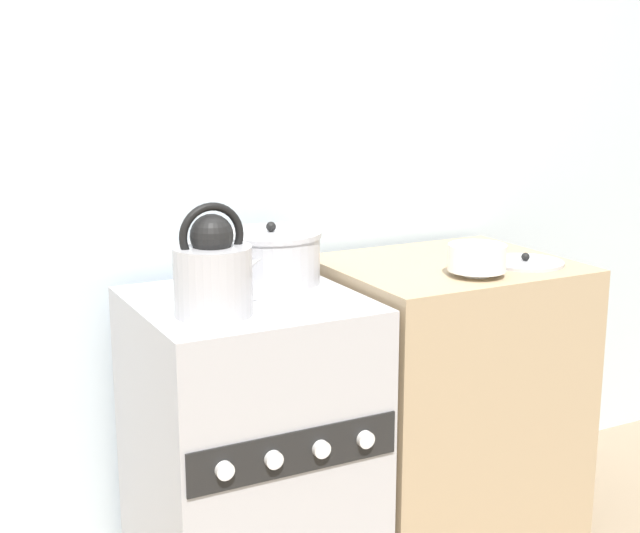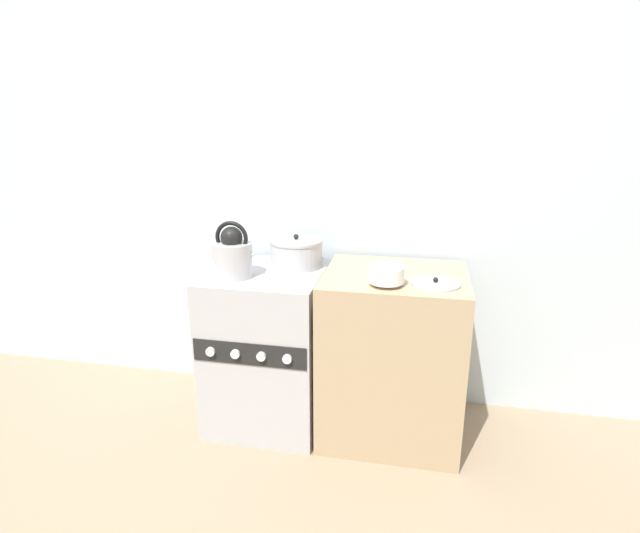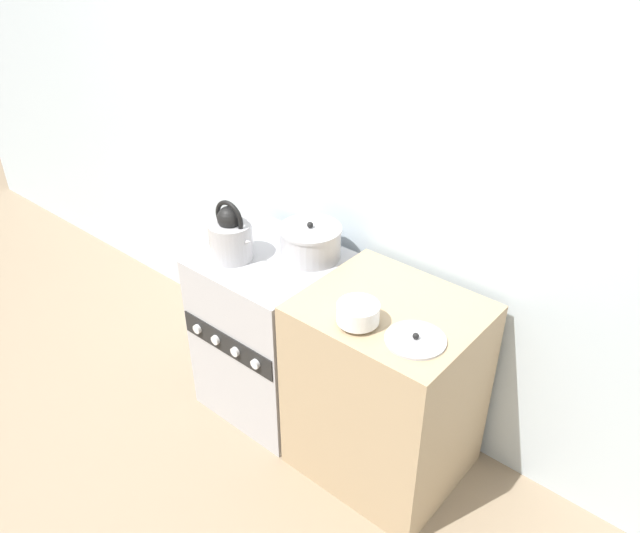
% 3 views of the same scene
% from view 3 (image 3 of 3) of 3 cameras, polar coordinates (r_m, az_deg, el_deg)
% --- Properties ---
extents(ground_plane, '(12.00, 12.00, 0.00)m').
position_cam_3_polar(ground_plane, '(3.15, -7.72, -14.37)').
color(ground_plane, gray).
extents(wall_back, '(7.00, 0.06, 2.50)m').
position_cam_3_polar(wall_back, '(2.85, 0.36, 11.06)').
color(wall_back, silver).
rests_on(wall_back, ground_plane).
extents(stove, '(0.58, 0.60, 0.83)m').
position_cam_3_polar(stove, '(3.02, -4.29, -5.96)').
color(stove, '#B2B2B7').
rests_on(stove, ground_plane).
extents(counter, '(0.69, 0.59, 0.86)m').
position_cam_3_polar(counter, '(2.70, 6.02, -11.11)').
color(counter, tan).
rests_on(counter, ground_plane).
extents(kettle, '(0.24, 0.19, 0.28)m').
position_cam_3_polar(kettle, '(2.75, -8.14, 2.79)').
color(kettle, '#B2B2B7').
rests_on(kettle, stove).
extents(cooking_pot, '(0.28, 0.28, 0.17)m').
position_cam_3_polar(cooking_pot, '(2.75, -0.90, 2.26)').
color(cooking_pot, '#B2B2B7').
rests_on(cooking_pot, stove).
extents(enamel_bowl, '(0.16, 0.16, 0.09)m').
position_cam_3_polar(enamel_bowl, '(2.30, 3.50, -4.28)').
color(enamel_bowl, white).
rests_on(enamel_bowl, counter).
extents(loose_pot_lid, '(0.22, 0.22, 0.03)m').
position_cam_3_polar(loose_pot_lid, '(2.27, 8.72, -6.63)').
color(loose_pot_lid, '#B2B2B7').
rests_on(loose_pot_lid, counter).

